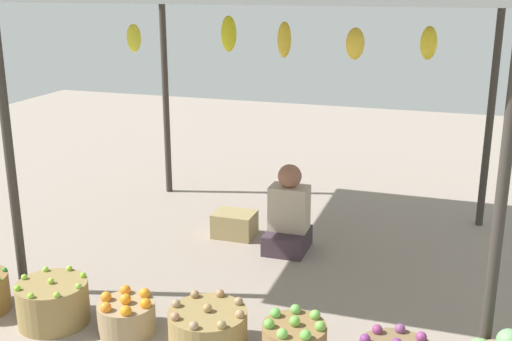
{
  "coord_description": "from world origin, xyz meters",
  "views": [
    {
      "loc": [
        1.42,
        -4.98,
        2.31
      ],
      "look_at": [
        0.0,
        -0.65,
        0.95
      ],
      "focal_mm": 44.78,
      "sensor_mm": 36.0,
      "label": 1
    }
  ],
  "objects_px": {
    "vendor_person": "(288,217)",
    "basket_limes": "(53,302)",
    "basket_potatoes": "(208,330)",
    "basket_oranges": "(127,316)",
    "wooden_crate_near_vendor": "(234,224)"
  },
  "relations": [
    {
      "from": "basket_oranges",
      "to": "basket_potatoes",
      "type": "bearing_deg",
      "value": -3.87
    },
    {
      "from": "basket_potatoes",
      "to": "vendor_person",
      "type": "bearing_deg",
      "value": 88.13
    },
    {
      "from": "wooden_crate_near_vendor",
      "to": "basket_oranges",
      "type": "bearing_deg",
      "value": -93.58
    },
    {
      "from": "basket_limes",
      "to": "wooden_crate_near_vendor",
      "type": "height_order",
      "value": "basket_limes"
    },
    {
      "from": "vendor_person",
      "to": "basket_potatoes",
      "type": "bearing_deg",
      "value": -91.87
    },
    {
      "from": "basket_limes",
      "to": "basket_oranges",
      "type": "xyz_separation_m",
      "value": [
        0.55,
        0.05,
        -0.03
      ]
    },
    {
      "from": "basket_limes",
      "to": "basket_potatoes",
      "type": "height_order",
      "value": "basket_limes"
    },
    {
      "from": "basket_potatoes",
      "to": "basket_limes",
      "type": "bearing_deg",
      "value": -179.59
    },
    {
      "from": "vendor_person",
      "to": "wooden_crate_near_vendor",
      "type": "xyz_separation_m",
      "value": [
        -0.56,
        0.13,
        -0.18
      ]
    },
    {
      "from": "vendor_person",
      "to": "basket_limes",
      "type": "relative_size",
      "value": 1.58
    },
    {
      "from": "basket_limes",
      "to": "basket_oranges",
      "type": "bearing_deg",
      "value": 5.21
    },
    {
      "from": "wooden_crate_near_vendor",
      "to": "basket_limes",
      "type": "bearing_deg",
      "value": -109.4
    },
    {
      "from": "vendor_person",
      "to": "basket_potatoes",
      "type": "relative_size",
      "value": 1.52
    },
    {
      "from": "vendor_person",
      "to": "basket_limes",
      "type": "bearing_deg",
      "value": -124.87
    },
    {
      "from": "basket_limes",
      "to": "vendor_person",
      "type": "bearing_deg",
      "value": 55.13
    }
  ]
}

